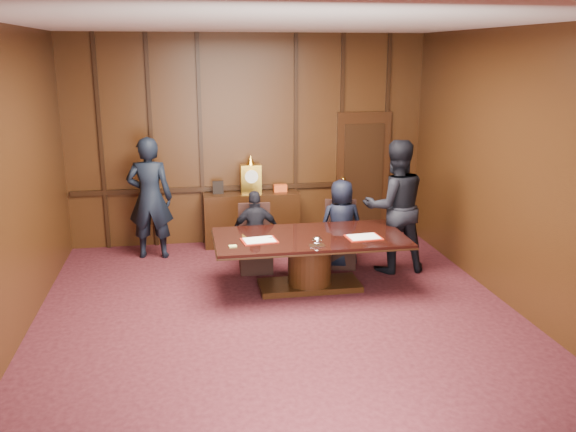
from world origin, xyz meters
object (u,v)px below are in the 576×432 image
Objects in this scene: conference_table at (310,253)px; witness_right at (395,207)px; signatory_left at (256,232)px; sideboard at (252,217)px; witness_left at (150,198)px; signatory_right at (341,224)px.

conference_table is 1.33× the size of witness_right.
signatory_left is 0.63× the size of witness_right.
sideboard is 0.81× the size of witness_right.
conference_table is at bearing 129.32° from signatory_left.
sideboard is at bearing -41.22° from witness_right.
witness_left is 0.98× the size of witness_right.
sideboard reaches higher than signatory_left.
conference_table is 1.55m from witness_right.
sideboard is 2.60m from witness_right.
signatory_left is 1.86m from witness_left.
signatory_right is 0.70× the size of witness_left.
sideboard reaches higher than conference_table.
conference_table is 1.35× the size of witness_left.
signatory_left is 0.91× the size of signatory_right.
witness_left is at bearing -31.42° from signatory_left.
conference_table is 2.86m from witness_left.
signatory_left is 2.09m from witness_right.
witness_right is (1.38, 0.51, 0.48)m from conference_table.
witness_right reaches higher than conference_table.
signatory_right is at bearing -48.29° from sideboard.
signatory_left is at bearing -8.98° from witness_right.
witness_right is at bearing 172.24° from signatory_left.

